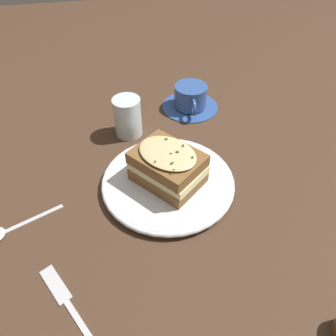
% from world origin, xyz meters
% --- Properties ---
extents(ground_plane, '(2.40, 2.40, 0.00)m').
position_xyz_m(ground_plane, '(0.00, 0.00, 0.00)').
color(ground_plane, '#473021').
extents(dinner_plate, '(0.27, 0.27, 0.02)m').
position_xyz_m(dinner_plate, '(0.02, -0.01, 0.01)').
color(dinner_plate, white).
rests_on(dinner_plate, ground_plane).
extents(sandwich, '(0.16, 0.16, 0.08)m').
position_xyz_m(sandwich, '(0.02, -0.01, 0.05)').
color(sandwich, brown).
rests_on(sandwich, dinner_plate).
extents(teacup_with_saucer, '(0.15, 0.15, 0.06)m').
position_xyz_m(teacup_with_saucer, '(0.14, 0.26, 0.03)').
color(teacup_with_saucer, '#33569E').
rests_on(teacup_with_saucer, ground_plane).
extents(water_glass, '(0.07, 0.07, 0.09)m').
position_xyz_m(water_glass, '(-0.04, 0.18, 0.05)').
color(water_glass, silver).
rests_on(water_glass, ground_plane).
extents(fork, '(0.11, 0.17, 0.00)m').
position_xyz_m(fork, '(-0.18, -0.22, 0.00)').
color(fork, silver).
rests_on(fork, ground_plane).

